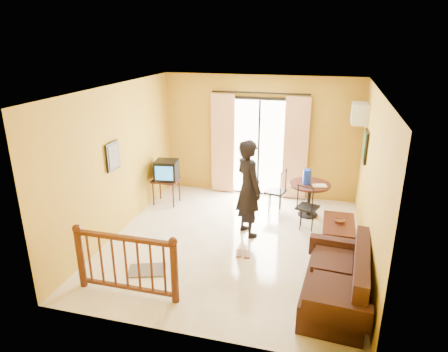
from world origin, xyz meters
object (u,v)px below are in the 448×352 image
(sofa, at_px, (340,284))
(coffee_table, at_px, (338,230))
(television, at_px, (167,170))
(dining_table, at_px, (309,190))
(standing_person, at_px, (248,188))

(sofa, bearing_deg, coffee_table, 94.40)
(television, bearing_deg, dining_table, -4.62)
(coffee_table, bearing_deg, television, 165.10)
(coffee_table, height_order, standing_person, standing_person)
(dining_table, xyz_separation_m, sofa, (0.61, -2.89, -0.24))
(dining_table, height_order, standing_person, standing_person)
(television, bearing_deg, coffee_table, -22.57)
(television, distance_m, coffee_table, 3.88)
(coffee_table, bearing_deg, dining_table, 117.57)
(television, distance_m, standing_person, 2.27)
(television, bearing_deg, standing_person, -33.00)
(television, xyz_separation_m, standing_person, (2.05, -0.97, 0.14))
(dining_table, relative_size, coffee_table, 0.86)
(standing_person, bearing_deg, coffee_table, -133.29)
(dining_table, xyz_separation_m, standing_person, (-1.07, -1.13, 0.37))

